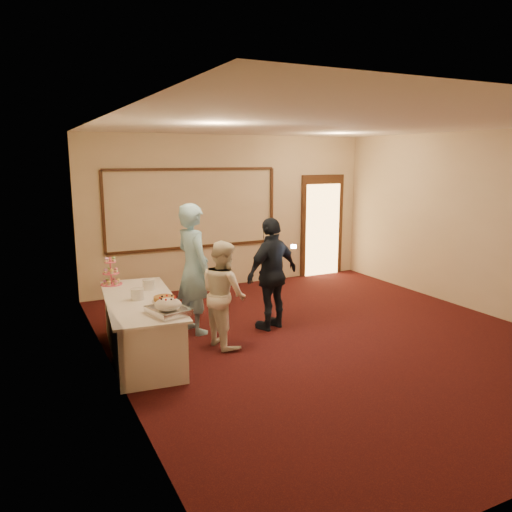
{
  "coord_description": "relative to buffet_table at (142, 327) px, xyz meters",
  "views": [
    {
      "loc": [
        -3.97,
        -5.66,
        2.56
      ],
      "look_at": [
        -0.81,
        0.74,
        1.15
      ],
      "focal_mm": 35.0,
      "sensor_mm": 36.0,
      "label": 1
    }
  ],
  "objects": [
    {
      "name": "floor",
      "position": [
        2.57,
        -0.57,
        -0.39
      ],
      "size": [
        7.0,
        7.0,
        0.0
      ],
      "primitive_type": "plane",
      "color": "black",
      "rests_on": "ground"
    },
    {
      "name": "room_walls",
      "position": [
        2.57,
        -0.57,
        1.64
      ],
      "size": [
        6.04,
        7.04,
        3.02
      ],
      "color": "beige",
      "rests_on": "floor"
    },
    {
      "name": "wall_molding",
      "position": [
        1.77,
        2.9,
        1.21
      ],
      "size": [
        3.45,
        0.04,
        1.55
      ],
      "color": "#311F0E",
      "rests_on": "room_walls"
    },
    {
      "name": "doorway",
      "position": [
        4.72,
        2.88,
        0.69
      ],
      "size": [
        1.05,
        0.07,
        2.2
      ],
      "color": "#311F0E",
      "rests_on": "floor"
    },
    {
      "name": "buffet_table",
      "position": [
        0.0,
        0.0,
        0.0
      ],
      "size": [
        1.1,
        2.32,
        0.77
      ],
      "color": "white",
      "rests_on": "floor"
    },
    {
      "name": "pavlova_tray",
      "position": [
        0.14,
        -0.78,
        0.47
      ],
      "size": [
        0.48,
        0.57,
        0.2
      ],
      "color": "silver",
      "rests_on": "buffet_table"
    },
    {
      "name": "cupcake_stand",
      "position": [
        -0.19,
        0.92,
        0.54
      ],
      "size": [
        0.3,
        0.3,
        0.45
      ],
      "color": "#E95C7A",
      "rests_on": "buffet_table"
    },
    {
      "name": "plate_stack_a",
      "position": [
        -0.04,
        -0.02,
        0.45
      ],
      "size": [
        0.17,
        0.17,
        0.14
      ],
      "color": "white",
      "rests_on": "buffet_table"
    },
    {
      "name": "plate_stack_b",
      "position": [
        0.22,
        0.4,
        0.46
      ],
      "size": [
        0.17,
        0.17,
        0.15
      ],
      "color": "white",
      "rests_on": "buffet_table"
    },
    {
      "name": "tart",
      "position": [
        0.25,
        -0.24,
        0.41
      ],
      "size": [
        0.31,
        0.31,
        0.06
      ],
      "color": "white",
      "rests_on": "buffet_table"
    },
    {
      "name": "man",
      "position": [
        0.93,
        0.57,
        0.57
      ],
      "size": [
        0.58,
        0.77,
        1.92
      ],
      "primitive_type": "imported",
      "rotation": [
        0.0,
        0.0,
        1.75
      ],
      "color": "#8AC5E2",
      "rests_on": "floor"
    },
    {
      "name": "woman",
      "position": [
        1.11,
        -0.13,
        0.35
      ],
      "size": [
        0.63,
        0.77,
        1.47
      ],
      "primitive_type": "imported",
      "rotation": [
        0.0,
        0.0,
        1.69
      ],
      "color": "white",
      "rests_on": "floor"
    },
    {
      "name": "guest",
      "position": [
        2.04,
        0.19,
        0.46
      ],
      "size": [
        1.08,
        0.71,
        1.7
      ],
      "primitive_type": "imported",
      "rotation": [
        0.0,
        0.0,
        3.46
      ],
      "color": "black",
      "rests_on": "floor"
    },
    {
      "name": "camera_flash",
      "position": [
        2.27,
        -0.03,
        0.89
      ],
      "size": [
        0.08,
        0.06,
        0.05
      ],
      "primitive_type": "cube",
      "rotation": [
        0.0,
        0.0,
        -0.3
      ],
      "color": "white",
      "rests_on": "guest"
    }
  ]
}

